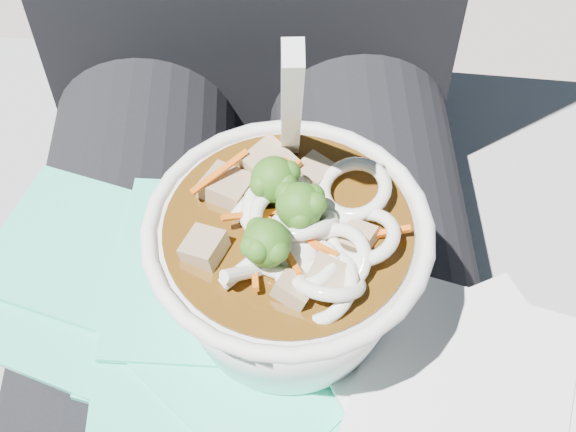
{
  "coord_description": "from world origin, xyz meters",
  "views": [
    {
      "loc": [
        0.02,
        -0.27,
        1.05
      ],
      "look_at": [
        0.03,
        -0.02,
        0.71
      ],
      "focal_mm": 50.0,
      "sensor_mm": 36.0,
      "label": 1
    }
  ],
  "objects_px": {
    "lap": "(253,355)",
    "udon_bowl": "(289,260)",
    "person_body": "(251,230)",
    "plastic_bag": "(258,330)",
    "stone_ledge": "(262,356)"
  },
  "relations": [
    {
      "from": "lap",
      "to": "plastic_bag",
      "type": "distance_m",
      "value": 0.09
    },
    {
      "from": "lap",
      "to": "stone_ledge",
      "type": "bearing_deg",
      "value": 90.0
    },
    {
      "from": "lap",
      "to": "plastic_bag",
      "type": "xyz_separation_m",
      "value": [
        0.01,
        -0.03,
        0.09
      ]
    },
    {
      "from": "stone_ledge",
      "to": "person_body",
      "type": "xyz_separation_m",
      "value": [
        0.0,
        -0.06,
        0.33
      ]
    },
    {
      "from": "stone_ledge",
      "to": "person_body",
      "type": "bearing_deg",
      "value": -90.0
    },
    {
      "from": "person_body",
      "to": "plastic_bag",
      "type": "bearing_deg",
      "value": -86.78
    },
    {
      "from": "stone_ledge",
      "to": "plastic_bag",
      "type": "distance_m",
      "value": 0.42
    },
    {
      "from": "person_body",
      "to": "udon_bowl",
      "type": "height_order",
      "value": "person_body"
    },
    {
      "from": "plastic_bag",
      "to": "udon_bowl",
      "type": "distance_m",
      "value": 0.07
    },
    {
      "from": "person_body",
      "to": "plastic_bag",
      "type": "height_order",
      "value": "person_body"
    },
    {
      "from": "plastic_bag",
      "to": "udon_bowl",
      "type": "height_order",
      "value": "udon_bowl"
    },
    {
      "from": "lap",
      "to": "udon_bowl",
      "type": "relative_size",
      "value": 2.36
    },
    {
      "from": "person_body",
      "to": "plastic_bag",
      "type": "relative_size",
      "value": 2.73
    },
    {
      "from": "person_body",
      "to": "udon_bowl",
      "type": "relative_size",
      "value": 4.87
    },
    {
      "from": "lap",
      "to": "plastic_bag",
      "type": "relative_size",
      "value": 1.32
    }
  ]
}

